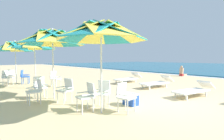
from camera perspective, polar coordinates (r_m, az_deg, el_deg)
name	(u,v)px	position (r m, az deg, el deg)	size (l,w,h in m)	color
ground_plane	(155,101)	(6.66, 14.24, -10.03)	(80.00, 80.00, 0.00)	beige
beach_umbrella_0	(101,33)	(4.95, -3.64, 12.29)	(2.61, 2.61, 2.67)	silver
plastic_chair_0	(102,92)	(5.67, -3.19, -7.25)	(0.58, 0.60, 0.87)	white
plastic_chair_1	(125,95)	(5.17, 4.23, -8.38)	(0.51, 0.48, 0.87)	white
plastic_chair_2	(87,95)	(5.24, -8.31, -8.22)	(0.49, 0.51, 0.87)	white
beach_umbrella_1	(52,38)	(7.08, -19.20, 9.90)	(2.54, 2.54, 2.75)	silver
plastic_chair_3	(66,89)	(6.43, -15.07, -6.03)	(0.52, 0.55, 0.87)	white
plastic_chair_4	(40,86)	(7.40, -22.83, -4.89)	(0.49, 0.46, 0.87)	white
plastic_chair_5	(36,90)	(6.57, -24.03, -6.02)	(0.46, 0.49, 0.87)	white
beach_umbrella_2	(35,45)	(9.85, -24.35, 7.45)	(2.19, 2.19, 2.59)	silver
plastic_chair_6	(55,78)	(10.12, -18.43, -2.44)	(0.60, 0.59, 0.87)	white
beach_umbrella_3	(15,47)	(11.98, -29.55, 6.68)	(2.29, 2.29, 2.66)	silver
plastic_chair_7	(11,75)	(12.86, -30.47, -1.45)	(0.58, 0.55, 0.87)	white
plastic_chair_8	(7,77)	(11.81, -31.57, -1.93)	(0.63, 0.62, 0.87)	white
plastic_chair_9	(24,76)	(11.86, -27.15, -1.75)	(0.60, 0.61, 0.87)	blue
sun_lounger_1	(194,90)	(7.95, 25.64, -5.94)	(1.01, 2.22, 0.62)	white
sun_lounger_2	(157,82)	(9.64, 14.77, -3.97)	(0.91, 2.21, 0.62)	white
sun_lounger_3	(128,78)	(11.16, 5.41, -2.77)	(0.68, 2.16, 0.62)	white
cooler_box	(131,99)	(5.96, 6.23, -9.60)	(0.50, 0.34, 0.40)	blue
beachgoer_seated	(182,73)	(16.45, 22.32, -0.81)	(0.30, 0.93, 0.92)	red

